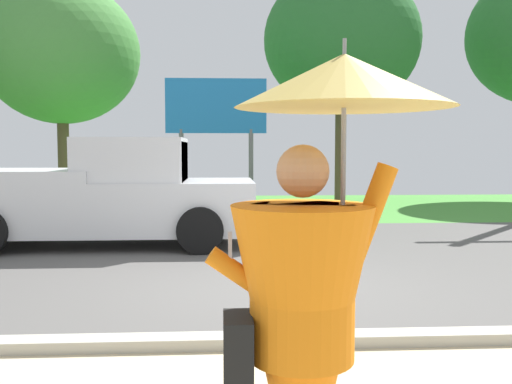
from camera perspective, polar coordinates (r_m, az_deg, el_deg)
ground_plane at (r=9.89m, az=0.06°, el=-5.81°), size 40.00×22.00×0.20m
monk_pedestrian at (r=2.45m, az=5.39°, el=-10.39°), size 1.03×0.90×2.13m
pickup_truck at (r=10.43m, az=-14.59°, el=-0.34°), size 5.20×2.28×1.88m
roadside_billboard at (r=14.92m, az=-3.99°, el=7.58°), size 2.60×0.12×3.50m
tree_center_back at (r=19.45m, az=-18.81°, el=12.95°), size 4.89×4.89×6.93m
tree_right_mid at (r=19.32m, az=8.51°, el=14.65°), size 5.03×5.03×7.48m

